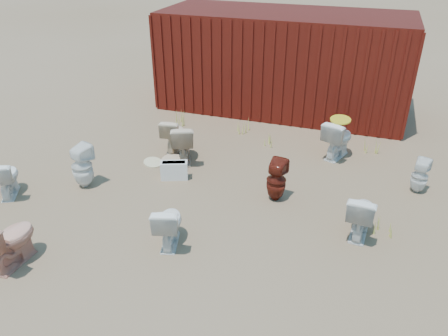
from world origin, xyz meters
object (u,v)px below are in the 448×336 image
(toilet_back_yellowlid, at_px, (338,139))
(toilet_back_e, at_px, (420,176))
(toilet_front_maroon, at_px, (276,180))
(toilet_back_a, at_px, (82,166))
(shipping_container, at_px, (283,62))
(toilet_back_beige_right, at_px, (174,134))
(toilet_front_e, at_px, (361,214))
(toilet_front_pink, at_px, (9,240))
(toilet_front_a, at_px, (6,178))
(loose_tank, at_px, (174,170))
(toilet_front_c, at_px, (168,224))
(toilet_back_beige_left, at_px, (183,142))

(toilet_back_yellowlid, distance_m, toilet_back_e, 1.79)
(toilet_front_maroon, xyz_separation_m, toilet_back_a, (-3.40, -0.69, 0.03))
(shipping_container, distance_m, toilet_back_a, 5.75)
(toilet_back_a, bearing_deg, toilet_back_e, -146.01)
(toilet_back_beige_right, relative_size, toilet_back_yellowlid, 0.89)
(toilet_front_e, relative_size, toilet_back_yellowlid, 0.92)
(toilet_back_e, bearing_deg, toilet_front_pink, 51.62)
(toilet_front_a, height_order, toilet_back_beige_right, toilet_back_beige_right)
(shipping_container, distance_m, toilet_front_a, 6.88)
(shipping_container, xyz_separation_m, toilet_back_yellowlid, (1.70, -2.43, -0.80))
(toilet_front_a, distance_m, toilet_back_beige_right, 3.27)
(shipping_container, xyz_separation_m, loose_tank, (-1.07, -4.34, -1.02))
(toilet_front_maroon, distance_m, toilet_front_e, 1.54)
(toilet_back_e, bearing_deg, toilet_back_beige_right, 14.60)
(shipping_container, xyz_separation_m, toilet_back_e, (3.23, -3.36, -0.88))
(toilet_front_c, distance_m, toilet_back_yellowlid, 4.22)
(toilet_front_e, distance_m, toilet_back_a, 4.83)
(toilet_back_beige_right, xyz_separation_m, toilet_back_e, (4.82, -0.14, -0.04))
(shipping_container, height_order, toilet_front_c, shipping_container)
(toilet_front_e, xyz_separation_m, toilet_back_e, (0.91, 1.62, -0.05))
(toilet_back_a, height_order, toilet_back_e, toilet_back_a)
(toilet_front_a, xyz_separation_m, toilet_front_maroon, (4.48, 1.38, 0.03))
(toilet_back_beige_left, relative_size, toilet_back_yellowlid, 0.99)
(toilet_back_e, bearing_deg, toilet_front_c, 54.03)
(toilet_front_c, xyz_separation_m, toilet_back_a, (-2.17, 1.01, 0.06))
(loose_tank, bearing_deg, toilet_back_yellowlid, 13.40)
(toilet_back_beige_right, xyz_separation_m, toilet_back_yellowlid, (3.29, 0.79, 0.04))
(loose_tank, bearing_deg, toilet_front_e, -31.85)
(shipping_container, bearing_deg, toilet_back_a, -116.18)
(toilet_front_pink, distance_m, toilet_back_beige_left, 3.76)
(toilet_front_pink, height_order, toilet_back_yellowlid, toilet_back_yellowlid)
(shipping_container, relative_size, toilet_back_beige_right, 8.34)
(toilet_front_pink, height_order, loose_tank, toilet_front_pink)
(shipping_container, distance_m, toilet_back_yellowlid, 3.07)
(toilet_front_a, height_order, toilet_back_e, toilet_front_a)
(toilet_back_beige_left, height_order, toilet_back_yellowlid, toilet_back_yellowlid)
(toilet_front_a, distance_m, toilet_back_beige_left, 3.25)
(shipping_container, distance_m, toilet_back_beige_right, 3.69)
(toilet_front_pink, height_order, toilet_front_c, toilet_front_pink)
(toilet_front_c, height_order, toilet_front_e, toilet_front_e)
(toilet_front_maroon, bearing_deg, loose_tank, 5.42)
(toilet_back_a, distance_m, loose_tank, 1.65)
(toilet_front_c, bearing_deg, toilet_back_beige_left, -86.74)
(toilet_front_a, relative_size, toilet_back_a, 0.85)
(toilet_back_a, bearing_deg, toilet_front_e, -161.39)
(toilet_back_beige_left, bearing_deg, toilet_back_yellowlid, -180.00)
(toilet_back_beige_right, distance_m, toilet_back_yellowlid, 3.39)
(toilet_front_maroon, bearing_deg, toilet_back_yellowlid, -104.68)
(toilet_front_pink, xyz_separation_m, toilet_front_c, (1.88, 1.10, -0.05))
(shipping_container, bearing_deg, toilet_front_a, -121.83)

